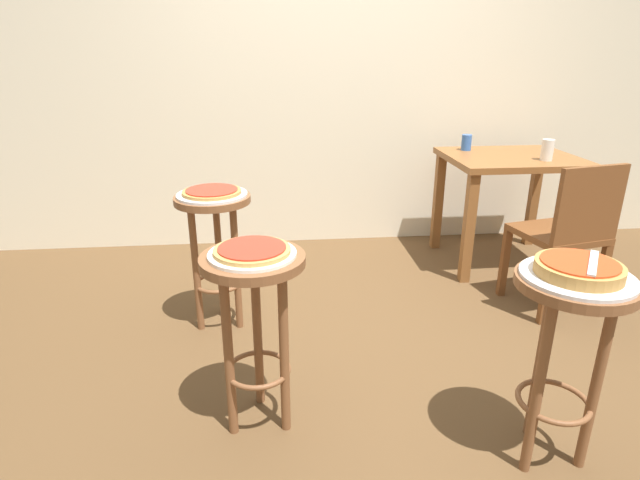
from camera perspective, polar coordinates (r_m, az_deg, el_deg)
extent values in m
plane|color=brown|center=(2.58, 6.16, -12.32)|extent=(6.00, 6.00, 0.00)
cube|color=beige|center=(3.80, 1.75, 22.13)|extent=(6.00, 0.10, 3.00)
cylinder|color=brown|center=(1.84, 26.53, -4.32)|extent=(0.38, 0.38, 0.03)
cylinder|color=brown|center=(2.08, 23.30, -11.90)|extent=(0.04, 0.04, 0.67)
cylinder|color=brown|center=(1.91, 23.04, -14.99)|extent=(0.04, 0.04, 0.67)
cylinder|color=brown|center=(2.01, 28.29, -14.03)|extent=(0.04, 0.04, 0.67)
torus|color=brown|center=(2.05, 24.45, -15.96)|extent=(0.25, 0.25, 0.02)
cylinder|color=silver|center=(1.83, 26.64, -3.65)|extent=(0.35, 0.35, 0.01)
cylinder|color=#B78442|center=(1.82, 26.77, -2.90)|extent=(0.27, 0.27, 0.04)
cylinder|color=red|center=(1.81, 26.89, -2.23)|extent=(0.24, 0.24, 0.01)
cylinder|color=brown|center=(1.83, -7.49, -2.24)|extent=(0.38, 0.38, 0.03)
cylinder|color=brown|center=(2.10, -6.97, -9.96)|extent=(0.04, 0.04, 0.67)
cylinder|color=brown|center=(1.95, -10.09, -12.64)|extent=(0.04, 0.04, 0.67)
cylinder|color=brown|center=(1.95, -3.99, -12.48)|extent=(0.04, 0.04, 0.67)
torus|color=brown|center=(2.05, -6.89, -14.05)|extent=(0.25, 0.25, 0.02)
cylinder|color=white|center=(1.82, -7.53, -1.56)|extent=(0.31, 0.31, 0.01)
cylinder|color=tan|center=(1.82, -7.55, -1.17)|extent=(0.27, 0.27, 0.01)
cylinder|color=red|center=(1.82, -7.56, -0.86)|extent=(0.24, 0.24, 0.01)
cylinder|color=brown|center=(2.61, -11.85, 4.45)|extent=(0.38, 0.38, 0.03)
cylinder|color=brown|center=(2.83, -11.11, -1.78)|extent=(0.04, 0.04, 0.67)
cylinder|color=brown|center=(2.69, -13.58, -3.27)|extent=(0.04, 0.04, 0.67)
cylinder|color=brown|center=(2.66, -9.25, -3.15)|extent=(0.04, 0.04, 0.67)
torus|color=brown|center=(2.77, -11.17, -4.64)|extent=(0.25, 0.25, 0.02)
cylinder|color=silver|center=(2.60, -11.89, 4.95)|extent=(0.35, 0.35, 0.01)
cylinder|color=#B78442|center=(2.60, -11.91, 5.24)|extent=(0.29, 0.29, 0.01)
cylinder|color=red|center=(2.60, -11.93, 5.46)|extent=(0.25, 0.25, 0.01)
cube|color=brown|center=(3.61, 20.44, 8.47)|extent=(0.82, 0.70, 0.04)
cube|color=brown|center=(3.29, 16.16, 1.17)|extent=(0.06, 0.06, 0.70)
cube|color=brown|center=(3.62, 26.88, 1.46)|extent=(0.06, 0.06, 0.70)
cube|color=brown|center=(3.83, 12.96, 4.16)|extent=(0.06, 0.06, 0.70)
cube|color=brown|center=(4.11, 22.60, 4.22)|extent=(0.06, 0.06, 0.70)
cylinder|color=silver|center=(3.51, 23.91, 9.12)|extent=(0.07, 0.07, 0.13)
cylinder|color=#3360B2|center=(3.69, 15.94, 10.37)|extent=(0.07, 0.07, 0.11)
cube|color=brown|center=(3.13, 24.84, 0.64)|extent=(0.47, 0.47, 0.04)
cube|color=brown|center=(2.94, 27.74, 3.47)|extent=(0.40, 0.11, 0.40)
cube|color=brown|center=(3.44, 24.58, -1.61)|extent=(0.04, 0.04, 0.42)
cube|color=brown|center=(3.22, 19.76, -2.39)|extent=(0.04, 0.04, 0.42)
cube|color=brown|center=(3.21, 28.74, -3.88)|extent=(0.04, 0.04, 0.42)
cube|color=brown|center=(2.97, 23.85, -4.93)|extent=(0.04, 0.04, 0.42)
cube|color=silver|center=(1.81, 28.05, -2.25)|extent=(0.14, 0.19, 0.01)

